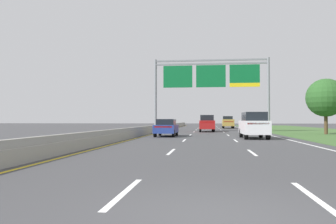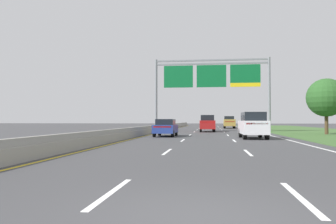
% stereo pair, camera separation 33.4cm
% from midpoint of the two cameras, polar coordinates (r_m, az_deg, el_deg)
% --- Properties ---
extents(ground_plane, '(220.00, 220.00, 0.00)m').
position_cam_midpoint_polar(ground_plane, '(40.31, 7.15, -3.46)').
color(ground_plane, '#3D3D3F').
extents(lane_striping, '(11.96, 106.00, 0.01)m').
position_cam_midpoint_polar(lane_striping, '(39.85, 7.15, -3.48)').
color(lane_striping, white).
rests_on(lane_striping, ground).
extents(grass_verge_right, '(14.00, 110.00, 0.02)m').
position_cam_midpoint_polar(grass_verge_right, '(42.65, 26.27, -3.20)').
color(grass_verge_right, '#3D602D').
rests_on(grass_verge_right, ground).
extents(median_barrier_concrete, '(0.60, 110.00, 0.85)m').
position_cam_midpoint_polar(median_barrier_concrete, '(40.83, -2.16, -2.95)').
color(median_barrier_concrete, '#99968E').
rests_on(median_barrier_concrete, ground).
extents(overhead_sign_gantry, '(15.06, 0.42, 9.57)m').
position_cam_midpoint_polar(overhead_sign_gantry, '(44.94, 7.51, 5.44)').
color(overhead_sign_gantry, gray).
rests_on(overhead_sign_gantry, ground).
extents(pickup_truck_gold, '(2.07, 5.43, 2.20)m').
position_cam_midpoint_polar(pickup_truck_gold, '(62.59, 10.39, -1.72)').
color(pickup_truck_gold, '#A38438').
rests_on(pickup_truck_gold, ground).
extents(car_blue_left_lane_sedan, '(1.85, 4.41, 1.57)m').
position_cam_midpoint_polar(car_blue_left_lane_sedan, '(30.84, -0.07, -2.60)').
color(car_blue_left_lane_sedan, navy).
rests_on(car_blue_left_lane_sedan, ground).
extents(car_white_right_lane_suv, '(1.98, 4.73, 2.11)m').
position_cam_midpoint_polar(car_white_right_lane_suv, '(28.15, 14.40, -2.10)').
color(car_white_right_lane_suv, silver).
rests_on(car_white_right_lane_suv, ground).
extents(car_red_centre_lane_suv, '(2.01, 4.74, 2.11)m').
position_cam_midpoint_polar(car_red_centre_lane_suv, '(43.41, 6.83, -1.86)').
color(car_red_centre_lane_suv, maroon).
rests_on(car_red_centre_lane_suv, ground).
extents(roadside_tree_mid, '(3.95, 3.95, 5.78)m').
position_cam_midpoint_polar(roadside_tree_mid, '(38.64, 25.25, 2.19)').
color(roadside_tree_mid, '#4C3823').
rests_on(roadside_tree_mid, ground).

